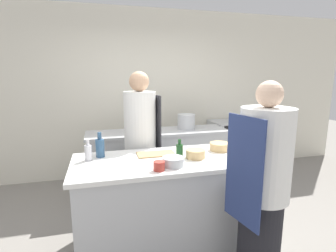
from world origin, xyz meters
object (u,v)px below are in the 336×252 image
at_px(bowl_ceramic_blue, 195,154).
at_px(cup, 159,166).
at_px(stockpot, 186,122).
at_px(bottle_vinegar, 88,152).
at_px(bottle_wine, 100,147).
at_px(bottle_olive_oil, 180,151).
at_px(bowl_prep_small, 173,162).
at_px(oven_range, 232,146).
at_px(bowl_mixing_large, 220,147).
at_px(chef_at_stove, 141,147).
at_px(chef_at_prep_near, 262,191).

xyz_separation_m(bowl_ceramic_blue, cup, (-0.42, -0.24, -0.00)).
bearing_deg(cup, stockpot, 64.02).
relative_size(bottle_vinegar, bottle_wine, 0.81).
xyz_separation_m(bottle_olive_oil, bowl_prep_small, (-0.12, -0.21, -0.03)).
distance_m(cup, stockpot, 1.76).
distance_m(bottle_wine, stockpot, 1.65).
xyz_separation_m(oven_range, bowl_mixing_large, (-1.04, -1.64, 0.51)).
bearing_deg(chef_at_stove, cup, -8.66).
relative_size(bowl_prep_small, stockpot, 0.75).
relative_size(bottle_olive_oil, bottle_wine, 0.75).
distance_m(bowl_ceramic_blue, stockpot, 1.39).
relative_size(bottle_olive_oil, bottle_vinegar, 0.92).
bearing_deg(chef_at_prep_near, oven_range, -34.35).
distance_m(chef_at_prep_near, stockpot, 1.99).
xyz_separation_m(chef_at_prep_near, stockpot, (0.04, 1.98, 0.21)).
bearing_deg(bottle_vinegar, cup, -36.21).
bearing_deg(bottle_wine, cup, -46.92).
height_order(bottle_olive_oil, bowl_ceramic_blue, bottle_olive_oil).
bearing_deg(chef_at_stove, chef_at_prep_near, 19.83).
height_order(bottle_wine, stockpot, bottle_wine).
bearing_deg(bowl_ceramic_blue, bottle_vinegar, 169.28).
bearing_deg(bowl_mixing_large, chef_at_stove, 146.04).
relative_size(bottle_olive_oil, bowl_ceramic_blue, 1.00).
bearing_deg(bowl_prep_small, bottle_wine, 145.24).
relative_size(oven_range, chef_at_prep_near, 0.54).
height_order(chef_at_stove, bottle_wine, chef_at_stove).
height_order(bottle_wine, cup, bottle_wine).
height_order(chef_at_prep_near, bottle_olive_oil, chef_at_prep_near).
bearing_deg(chef_at_stove, bowl_mixing_large, 46.69).
distance_m(bottle_vinegar, bowl_mixing_large, 1.35).
xyz_separation_m(chef_at_prep_near, bowl_prep_small, (-0.59, 0.47, 0.13)).
distance_m(bowl_mixing_large, stockpot, 1.16).
xyz_separation_m(cup, stockpot, (0.77, 1.58, 0.07)).
xyz_separation_m(chef_at_stove, bowl_mixing_large, (0.77, -0.52, 0.09)).
height_order(chef_at_stove, bowl_ceramic_blue, chef_at_stove).
xyz_separation_m(chef_at_prep_near, chef_at_stove, (-0.75, 1.33, 0.05)).
distance_m(chef_at_prep_near, bottle_vinegar, 1.57).
bearing_deg(bowl_ceramic_blue, cup, -150.05).
height_order(chef_at_prep_near, bowl_ceramic_blue, chef_at_prep_near).
relative_size(chef_at_stove, bowl_mixing_large, 8.28).
relative_size(chef_at_prep_near, stockpot, 6.50).
relative_size(chef_at_stove, bowl_prep_small, 9.05).
bearing_deg(oven_range, chef_at_stove, -148.25).
bearing_deg(chef_at_stove, oven_range, 112.40).
height_order(bowl_ceramic_blue, stockpot, stockpot).
bearing_deg(stockpot, bowl_prep_small, -112.59).
relative_size(bottle_olive_oil, bowl_mixing_large, 0.86).
xyz_separation_m(bottle_vinegar, bowl_mixing_large, (1.35, -0.01, -0.04)).
relative_size(oven_range, bottle_olive_oil, 4.98).
bearing_deg(bottle_olive_oil, chef_at_stove, 113.03).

